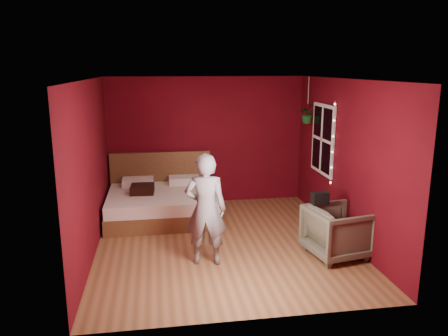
# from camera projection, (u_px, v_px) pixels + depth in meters

# --- Properties ---
(floor) EXTENTS (4.50, 4.50, 0.00)m
(floor) POSITION_uv_depth(u_px,v_px,m) (223.00, 242.00, 7.09)
(floor) COLOR #94603B
(floor) RESTS_ON ground
(room_walls) EXTENTS (4.04, 4.54, 2.62)m
(room_walls) POSITION_uv_depth(u_px,v_px,m) (223.00, 140.00, 6.71)
(room_walls) COLOR #5D0913
(room_walls) RESTS_ON ground
(window) EXTENTS (0.05, 0.97, 1.27)m
(window) POSITION_uv_depth(u_px,v_px,m) (323.00, 139.00, 7.91)
(window) COLOR white
(window) RESTS_ON room_walls
(fairy_lights) EXTENTS (0.04, 0.04, 1.45)m
(fairy_lights) POSITION_uv_depth(u_px,v_px,m) (333.00, 144.00, 7.40)
(fairy_lights) COLOR silver
(fairy_lights) RESTS_ON room_walls
(bed) EXTENTS (2.01, 1.71, 1.11)m
(bed) POSITION_uv_depth(u_px,v_px,m) (162.00, 202.00, 8.26)
(bed) COLOR brown
(bed) RESTS_ON ground
(person) EXTENTS (0.65, 0.49, 1.62)m
(person) POSITION_uv_depth(u_px,v_px,m) (206.00, 210.00, 6.17)
(person) COLOR gray
(person) RESTS_ON ground
(armchair) EXTENTS (0.98, 0.96, 0.76)m
(armchair) POSITION_uv_depth(u_px,v_px,m) (337.00, 232.00, 6.50)
(armchair) COLOR #686852
(armchair) RESTS_ON ground
(handbag) EXTENTS (0.27, 0.16, 0.18)m
(handbag) POSITION_uv_depth(u_px,v_px,m) (320.00, 198.00, 6.56)
(handbag) COLOR black
(handbag) RESTS_ON armchair
(throw_pillow) EXTENTS (0.44, 0.44, 0.15)m
(throw_pillow) POSITION_uv_depth(u_px,v_px,m) (142.00, 189.00, 8.06)
(throw_pillow) COLOR black
(throw_pillow) RESTS_ON bed
(hanging_plant) EXTENTS (0.42, 0.39, 0.88)m
(hanging_plant) POSITION_uv_depth(u_px,v_px,m) (308.00, 113.00, 8.40)
(hanging_plant) COLOR silver
(hanging_plant) RESTS_ON room_walls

